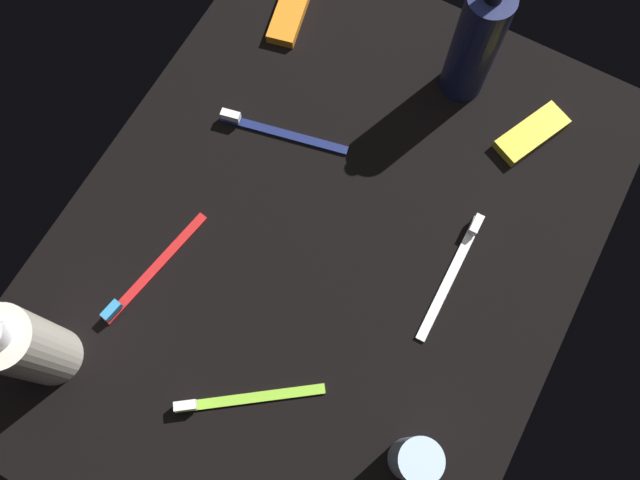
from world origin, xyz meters
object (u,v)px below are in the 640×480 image
object	(u,v)px
toothbrush_red	(149,273)
toothbrush_navy	(276,131)
snack_bar_orange	(290,13)
lotion_bottle	(475,44)
deodorant_stick	(414,460)
snack_bar_yellow	(532,134)
bodywash_bottle	(28,347)
toothbrush_white	(454,269)
toothbrush_lime	(240,399)

from	to	relation	value
toothbrush_red	toothbrush_navy	size ratio (longest dim) A/B	1.00
snack_bar_orange	lotion_bottle	bearing A→B (deg)	-99.12
deodorant_stick	toothbrush_red	distance (cm)	39.08
lotion_bottle	toothbrush_red	world-z (taller)	lotion_bottle
snack_bar_yellow	bodywash_bottle	bearing A→B (deg)	169.47
toothbrush_navy	snack_bar_orange	world-z (taller)	toothbrush_navy
toothbrush_red	toothbrush_white	size ratio (longest dim) A/B	1.00
toothbrush_navy	toothbrush_lime	bearing A→B (deg)	-156.74
toothbrush_white	snack_bar_yellow	size ratio (longest dim) A/B	1.73
toothbrush_lime	snack_bar_orange	distance (cm)	54.59
toothbrush_red	toothbrush_lime	world-z (taller)	same
snack_bar_orange	bodywash_bottle	bearing A→B (deg)	166.19
toothbrush_lime	toothbrush_white	bearing A→B (deg)	-29.93
toothbrush_red	bodywash_bottle	bearing A→B (deg)	162.40
snack_bar_yellow	deodorant_stick	bearing A→B (deg)	-150.38
lotion_bottle	toothbrush_red	distance (cm)	50.38
lotion_bottle	deodorant_stick	distance (cm)	50.94
deodorant_stick	toothbrush_red	world-z (taller)	deodorant_stick
snack_bar_orange	snack_bar_yellow	world-z (taller)	same
snack_bar_orange	deodorant_stick	bearing A→B (deg)	-150.68
toothbrush_navy	toothbrush_lime	distance (cm)	35.67
toothbrush_lime	snack_bar_yellow	world-z (taller)	toothbrush_lime
toothbrush_red	deodorant_stick	bearing A→B (deg)	-96.17
toothbrush_white	snack_bar_orange	size ratio (longest dim) A/B	1.73
toothbrush_white	toothbrush_lime	world-z (taller)	same
toothbrush_navy	snack_bar_yellow	xyz separation A→B (cm)	(16.24, -30.60, 0.14)
toothbrush_navy	snack_bar_yellow	world-z (taller)	toothbrush_navy
toothbrush_lime	snack_bar_orange	world-z (taller)	toothbrush_lime
bodywash_bottle	toothbrush_lime	size ratio (longest dim) A/B	1.11
toothbrush_white	snack_bar_yellow	distance (cm)	22.24
toothbrush_red	toothbrush_lime	distance (cm)	19.64
deodorant_stick	toothbrush_lime	bearing A→B (deg)	99.86
bodywash_bottle	snack_bar_orange	bearing A→B (deg)	-0.85
toothbrush_red	toothbrush_navy	distance (cm)	25.34
toothbrush_navy	snack_bar_orange	xyz separation A→B (cm)	(17.30, 7.67, 0.14)
deodorant_stick	snack_bar_orange	bearing A→B (deg)	42.27
lotion_bottle	snack_bar_yellow	xyz separation A→B (cm)	(-2.84, -11.79, -8.48)
toothbrush_white	snack_bar_orange	bearing A→B (deg)	57.95
toothbrush_navy	snack_bar_yellow	size ratio (longest dim) A/B	1.72
lotion_bottle	snack_bar_yellow	bearing A→B (deg)	-103.53
deodorant_stick	toothbrush_lime	world-z (taller)	deodorant_stick
deodorant_stick	toothbrush_lime	xyz separation A→B (cm)	(-3.57, 20.52, -4.76)
bodywash_bottle	snack_bar_yellow	world-z (taller)	bodywash_bottle
bodywash_bottle	toothbrush_navy	distance (cm)	40.88
toothbrush_white	snack_bar_yellow	world-z (taller)	toothbrush_white
toothbrush_navy	toothbrush_white	xyz separation A→B (cm)	(-5.98, -29.51, 0.00)
toothbrush_red	toothbrush_lime	bearing A→B (deg)	-113.20
toothbrush_white	snack_bar_yellow	bearing A→B (deg)	-2.82
bodywash_bottle	toothbrush_navy	bearing A→B (deg)	-12.20
lotion_bottle	toothbrush_white	xyz separation A→B (cm)	(-25.05, -10.69, -8.63)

